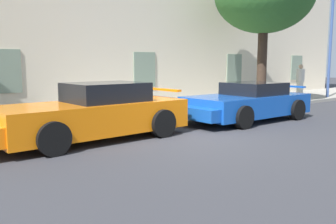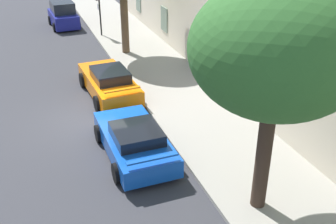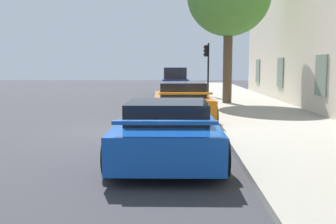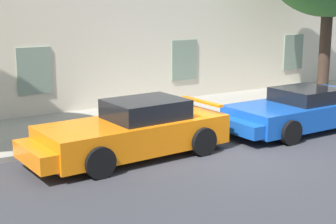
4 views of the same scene
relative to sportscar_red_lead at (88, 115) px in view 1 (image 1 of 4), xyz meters
name	(u,v)px [view 1 (image 1 of 4)]	position (x,y,z in m)	size (l,w,h in m)	color
ground_plane	(189,137)	(2.18, -1.25, -0.62)	(80.00, 80.00, 0.00)	#333338
sidewalk	(108,115)	(2.18, 3.14, -0.55)	(60.00, 3.97, 0.14)	gray
sportscar_red_lead	(88,115)	(0.00, 0.00, 0.00)	(5.14, 2.28, 1.39)	orange
sportscar_yellow_flank	(244,103)	(5.36, -0.30, -0.05)	(4.76, 2.26, 1.24)	#144CB2
pedestrian_admiring	(300,81)	(12.45, 2.22, 0.36)	(0.56, 0.56, 1.68)	silver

